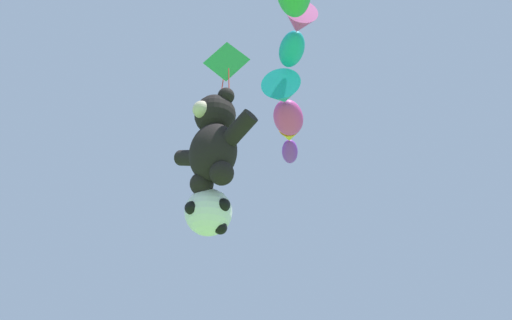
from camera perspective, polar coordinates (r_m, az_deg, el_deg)
The scene contains 6 objects.
teddy_bear_kite at distance 10.41m, azimuth -4.89°, elevation 2.25°, with size 2.34×1.03×2.37m.
soccer_ball_kite at distance 10.08m, azimuth -5.41°, elevation -5.96°, with size 1.06×1.05×0.97m.
fish_kite_teal at distance 13.25m, azimuth 4.50°, elevation 13.94°, with size 1.93×1.75×0.82m.
fish_kite_magenta at distance 14.40m, azimuth 3.42°, elevation 6.20°, with size 2.07×2.45×1.09m.
fish_kite_violet at distance 16.01m, azimuth 3.85°, elevation 1.91°, with size 1.66×1.84×0.65m.
diamond_kite at distance 15.35m, azimuth -3.43°, elevation 10.70°, with size 1.18×0.90×3.21m.
Camera 1 is at (4.98, -1.19, 1.35)m, focal length 35.00 mm.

